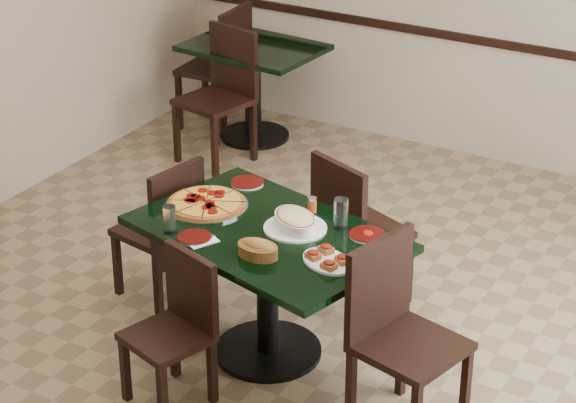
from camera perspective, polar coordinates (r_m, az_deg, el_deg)
The scene contains 20 objects.
floor at distance 6.37m, azimuth 0.13°, elevation -6.28°, with size 5.50×5.50×0.00m, color olive.
main_table at distance 5.84m, azimuth -1.06°, elevation -3.06°, with size 1.53×1.18×0.75m.
back_table at distance 8.60m, azimuth -1.75°, elevation 6.51°, with size 1.04×0.79×0.75m.
chair_far at distance 6.31m, azimuth 3.30°, elevation -1.18°, with size 0.56×0.56×0.93m.
chair_near at distance 5.61m, azimuth -5.62°, elevation -6.10°, with size 0.46×0.46×0.79m.
chair_right at distance 5.38m, azimuth 5.52°, elevation -6.28°, with size 0.55×0.55×0.97m.
chair_left at distance 6.44m, azimuth -6.22°, elevation -1.14°, with size 0.47×0.47×0.86m.
back_chair_near at distance 8.24m, azimuth -3.32°, elevation 5.82°, with size 0.55×0.55×0.99m.
back_chair_left at distance 8.80m, azimuth -3.31°, elevation 7.17°, with size 0.49×0.49×0.99m.
pepperoni_pizza at distance 6.01m, azimuth -4.17°, elevation -0.10°, with size 0.45×0.45×0.04m.
lasagna_casserole at distance 5.75m, azimuth 0.37°, elevation -1.00°, with size 0.35×0.33×0.09m.
bread_basket at distance 5.50m, azimuth -1.55°, elevation -2.42°, with size 0.22×0.15×0.09m.
bruschetta_platter at distance 5.45m, azimuth 2.01°, elevation -2.91°, with size 0.36×0.31×0.05m.
side_plate_near at distance 5.69m, azimuth -4.76°, elevation -1.83°, with size 0.18×0.18×0.02m.
side_plate_far_r at distance 5.71m, azimuth 4.06°, elevation -1.68°, with size 0.19×0.19×0.03m.
side_plate_far_l at distance 6.25m, azimuth -2.07°, elevation 0.96°, with size 0.19×0.19×0.02m.
napkin_setting at distance 5.68m, azimuth -4.50°, elevation -1.93°, with size 0.20×0.20×0.01m.
water_glass_a at distance 5.75m, azimuth 2.70°, elevation -0.61°, with size 0.08×0.08×0.16m, color silver.
water_glass_b at distance 5.74m, azimuth -6.04°, elevation -0.90°, with size 0.07×0.07×0.15m, color silver.
pepper_shaker at distance 5.92m, azimuth 1.23°, elevation -0.16°, with size 0.05×0.05×0.08m.
Camera 1 is at (2.68, -4.66, 3.43)m, focal length 70.00 mm.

